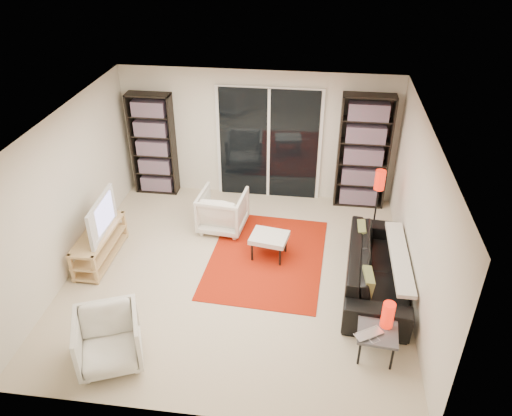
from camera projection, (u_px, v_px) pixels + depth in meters
The scene contains 20 objects.
floor at pixel (237, 273), 7.60m from camera, with size 5.00×5.00×0.00m, color beige.
wall_back at pixel (258, 135), 9.09m from camera, with size 5.00×0.02×2.40m, color silver.
wall_front at pixel (193, 337), 4.86m from camera, with size 5.00×0.02×2.40m, color silver.
wall_left at pixel (66, 194), 7.25m from camera, with size 0.02×5.00×2.40m, color silver.
wall_right at pixel (419, 218), 6.69m from camera, with size 0.02×5.00×2.40m, color silver.
ceiling at pixel (233, 125), 6.35m from camera, with size 5.00×5.00×0.02m, color white.
sliding_door at pixel (269, 144), 9.11m from camera, with size 1.92×0.08×2.16m.
bookshelf_left at pixel (153, 145), 9.28m from camera, with size 0.80×0.30×1.95m.
bookshelf_right at pixel (363, 152), 8.81m from camera, with size 0.90×0.30×2.10m.
tv_stand at pixel (100, 245), 7.78m from camera, with size 0.42×1.30×0.50m.
tv at pixel (95, 216), 7.50m from camera, with size 1.02×0.13×0.58m, color black.
rug at pixel (267, 257), 7.92m from camera, with size 1.76×2.38×0.01m, color #A31C08.
sofa at pixel (378, 268), 7.18m from camera, with size 2.23×0.87×0.65m, color black.
armchair_back at pixel (223, 211), 8.48m from camera, with size 0.75×0.77×0.70m, color silver.
armchair_front at pixel (108, 340), 5.97m from camera, with size 0.75×0.77×0.70m, color silver.
ottoman at pixel (269, 238), 7.78m from camera, with size 0.63×0.55×0.40m.
side_table at pixel (377, 334), 6.04m from camera, with size 0.52×0.52×0.40m.
laptop at pixel (371, 337), 5.92m from camera, with size 0.36×0.23×0.03m, color silver.
table_lamp at pixel (388, 315), 6.02m from camera, with size 0.15×0.15×0.35m, color red.
floor_lamp at pixel (379, 188), 8.00m from camera, with size 0.18×0.18×1.22m.
Camera 1 is at (1.06, -5.87, 4.82)m, focal length 35.00 mm.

